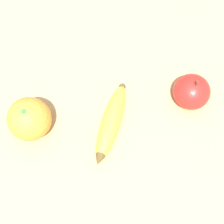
# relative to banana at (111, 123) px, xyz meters

# --- Properties ---
(ground_plane) EXTENTS (3.00, 3.00, 0.00)m
(ground_plane) POSITION_rel_banana_xyz_m (-0.11, -0.03, -0.02)
(ground_plane) COLOR tan
(banana) EXTENTS (0.10, 0.17, 0.04)m
(banana) POSITION_rel_banana_xyz_m (0.00, 0.00, 0.00)
(banana) COLOR yellow
(banana) RESTS_ON ground_plane
(orange) EXTENTS (0.08, 0.08, 0.08)m
(orange) POSITION_rel_banana_xyz_m (-0.12, -0.10, 0.02)
(orange) COLOR orange
(orange) RESTS_ON ground_plane
(apple) EXTENTS (0.07, 0.07, 0.08)m
(apple) POSITION_rel_banana_xyz_m (0.08, 0.15, 0.01)
(apple) COLOR red
(apple) RESTS_ON ground_plane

